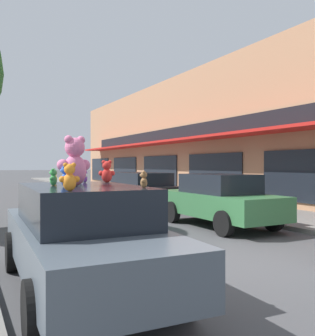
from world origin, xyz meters
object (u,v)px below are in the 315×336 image
teddy_bear_brown (144,180)px  teddy_bear_giant (75,162)px  teddy_bear_red (107,172)px  parked_car_far_right (140,188)px  teddy_bear_purple (85,176)px  teddy_bear_green (53,177)px  teddy_bear_yellow (54,177)px  parked_car_far_center (219,199)px  teddy_bear_white (80,174)px  teddy_bear_blue (65,176)px  teddy_bear_orange (70,177)px  plush_art_car (82,235)px

teddy_bear_brown → teddy_bear_giant: bearing=-115.7°
teddy_bear_red → parked_car_far_right: (4.54, 8.38, -0.88)m
teddy_bear_purple → teddy_bear_green: bearing=-23.0°
teddy_bear_yellow → parked_car_far_right: teddy_bear_yellow is taller
teddy_bear_green → parked_car_far_center: bearing=148.8°
parked_car_far_center → teddy_bear_red: bearing=-147.6°
teddy_bear_white → parked_car_far_center: teddy_bear_white is taller
teddy_bear_giant → teddy_bear_red: 1.10m
parked_car_far_center → teddy_bear_yellow: bearing=-152.9°
teddy_bear_giant → parked_car_far_center: (5.30, 3.66, -1.06)m
parked_car_far_center → parked_car_far_right: bearing=90.0°
teddy_bear_white → teddy_bear_red: bearing=-147.1°
parked_car_far_right → teddy_bear_blue: bearing=-120.5°
teddy_bear_red → teddy_bear_yellow: (-0.86, 0.12, -0.08)m
teddy_bear_red → teddy_bear_blue: teddy_bear_red is taller
teddy_bear_giant → teddy_bear_brown: teddy_bear_giant is taller
teddy_bear_white → teddy_bear_brown: size_ratio=1.48×
teddy_bear_yellow → teddy_bear_orange: bearing=25.3°
teddy_bear_white → teddy_bear_brown: bearing=115.1°
teddy_bear_giant → teddy_bear_purple: teddy_bear_giant is taller
teddy_bear_giant → parked_car_far_right: bearing=-136.9°
teddy_bear_blue → teddy_bear_giant: bearing=155.7°
teddy_bear_purple → teddy_bear_yellow: 0.51m
teddy_bear_white → teddy_bear_green: teddy_bear_white is taller
teddy_bear_giant → teddy_bear_red: size_ratio=1.88×
teddy_bear_brown → teddy_bear_red: teddy_bear_red is taller
parked_car_far_center → teddy_bear_orange: bearing=-140.5°
teddy_bear_blue → teddy_bear_yellow: (0.07, 1.02, -0.04)m
teddy_bear_giant → teddy_bear_white: (0.22, 0.51, -0.18)m
plush_art_car → parked_car_far_right: plush_art_car is taller
teddy_bear_giant → teddy_bear_blue: teddy_bear_giant is taller
teddy_bear_green → teddy_bear_blue: size_ratio=0.83×
teddy_bear_red → teddy_bear_green: teddy_bear_red is taller
teddy_bear_purple → teddy_bear_green: size_ratio=0.89×
teddy_bear_purple → teddy_bear_blue: size_ratio=0.74×
teddy_bear_giant → teddy_bear_blue: (-0.17, -0.13, -0.20)m
parked_car_far_right → teddy_bear_giant: bearing=-120.1°
teddy_bear_brown → teddy_bear_blue: (-0.83, 0.75, 0.04)m
teddy_bear_brown → teddy_bear_blue: bearing=-104.7°
plush_art_car → teddy_bear_orange: size_ratio=14.45×
teddy_bear_green → teddy_bear_yellow: 0.65m
teddy_bear_blue → parked_car_far_center: bearing=152.1°
plush_art_car → teddy_bear_purple: 1.19m
teddy_bear_giant → teddy_bear_brown: size_ratio=3.19×
parked_car_far_right → teddy_bear_orange: bearing=-119.0°
teddy_bear_red → teddy_bear_blue: 1.30m
teddy_bear_purple → teddy_bear_giant: bearing=-1.9°
teddy_bear_giant → teddy_bear_purple: bearing=-131.4°
teddy_bear_brown → parked_car_far_center: 6.54m
plush_art_car → teddy_bear_orange: 1.45m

